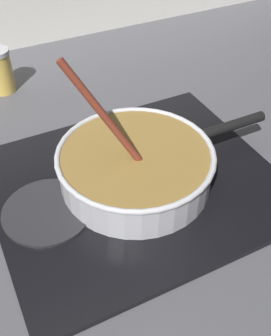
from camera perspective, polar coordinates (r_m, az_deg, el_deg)
name	(u,v)px	position (r m, az deg, el deg)	size (l,w,h in m)	color
ground	(92,234)	(0.78, -6.10, -9.16)	(2.40, 1.60, 0.04)	#4C4C51
hob_plate	(135,184)	(0.83, 0.00, -2.18)	(0.56, 0.48, 0.01)	black
burner_ring	(135,180)	(0.82, 0.00, -1.68)	(0.16, 0.16, 0.01)	#592D0C
spare_burner	(47,211)	(0.78, -12.20, -5.87)	(0.17, 0.17, 0.01)	#262628
cooking_pan	(136,166)	(0.80, 0.07, 0.30)	(0.46, 0.31, 0.27)	silver
condiment_jar	(0,71)	(1.15, -18.39, 12.75)	(0.07, 0.07, 0.12)	gold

